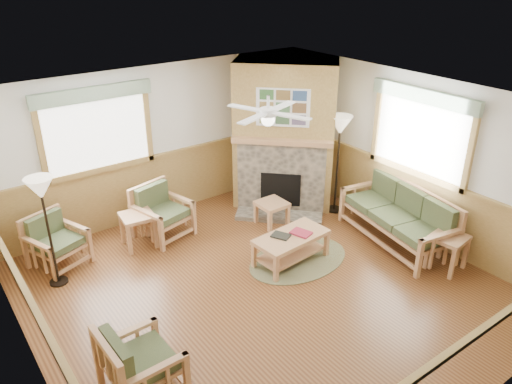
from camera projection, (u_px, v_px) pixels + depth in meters
floor at (262, 289)px, 7.15m from camera, size 6.00×6.00×0.01m
ceiling at (264, 104)px, 5.99m from camera, size 6.00×6.00×0.01m
wall_back at (160, 142)px, 8.75m from camera, size 6.00×0.02×2.70m
wall_front at (468, 328)px, 4.39m from camera, size 6.00×0.02×2.70m
wall_left at (23, 285)px, 4.96m from camera, size 0.02×6.00×2.70m
wall_right at (409, 156)px, 8.18m from camera, size 0.02×6.00×2.70m
wainscot at (263, 256)px, 6.91m from camera, size 6.00×6.00×1.10m
fireplace at (285, 134)px, 9.16m from camera, size 3.11×3.11×2.70m
window_back at (90, 85)px, 7.63m from camera, size 1.90×0.16×1.50m
window_right at (428, 87)px, 7.50m from camera, size 0.16×1.90×1.50m
ceiling_fan at (268, 98)px, 6.39m from camera, size 1.59×1.59×0.36m
sofa at (396, 217)px, 8.13m from camera, size 2.14×1.18×0.93m
armchair_back_left at (57, 242)px, 7.53m from camera, size 0.93×0.93×0.81m
armchair_back_right at (163, 212)px, 8.32m from camera, size 0.95×0.95×0.88m
armchair_left at (141, 361)px, 5.29m from camera, size 0.78×0.78×0.85m
coffee_table at (291, 248)px, 7.69m from camera, size 1.20×0.67×0.47m
end_table_chairs at (139, 230)px, 8.09m from camera, size 0.56×0.54×0.57m
end_table_sofa at (447, 252)px, 7.50m from camera, size 0.56×0.54×0.56m
footstool at (272, 213)px, 8.79m from camera, size 0.48×0.48×0.42m
braided_rug at (298, 259)px, 7.82m from camera, size 2.08×2.08×0.01m
floor_lamp_left at (49, 233)px, 6.92m from camera, size 0.40×0.40×1.68m
floor_lamp_right at (337, 165)px, 8.96m from camera, size 0.55×0.55×1.84m
book_red at (301, 232)px, 7.62m from camera, size 0.30×0.35×0.03m
book_dark at (281, 235)px, 7.55m from camera, size 0.30×0.33×0.03m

